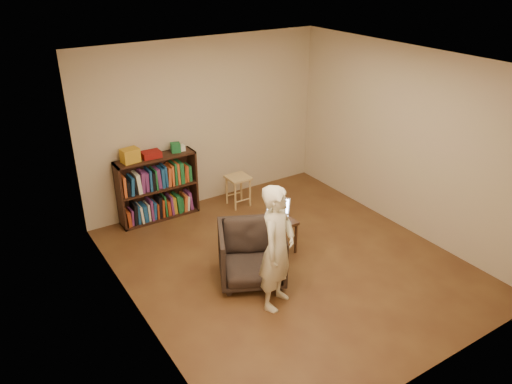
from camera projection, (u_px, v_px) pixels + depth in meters
floor at (288, 263)px, 6.56m from camera, size 4.50×4.50×0.00m
ceiling at (295, 63)px, 5.43m from camera, size 4.50×4.50×0.00m
wall_back at (205, 123)px, 7.70m from camera, size 4.00×0.00×4.00m
wall_left at (131, 215)px, 5.02m from camera, size 0.00×4.50×4.50m
wall_right at (407, 141)px, 6.96m from camera, size 0.00×4.50×4.50m
bookshelf at (158, 191)px, 7.51m from camera, size 1.20×0.30×1.00m
box_yellow at (130, 155)px, 7.03m from camera, size 0.26×0.21×0.20m
red_cloth at (151, 154)px, 7.21m from camera, size 0.27×0.20×0.09m
box_green at (176, 147)px, 7.40m from camera, size 0.16×0.16×0.14m
box_white at (181, 148)px, 7.46m from camera, size 0.11×0.11×0.09m
stool at (238, 182)px, 7.89m from camera, size 0.34×0.34×0.50m
armchair at (251, 254)px, 6.08m from camera, size 1.05×1.06×0.73m
side_table at (275, 225)px, 6.67m from camera, size 0.46×0.46×0.47m
laptop at (276, 213)px, 6.70m from camera, size 0.46×0.46×0.23m
person at (277, 248)px, 5.49m from camera, size 0.66×0.59×1.50m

